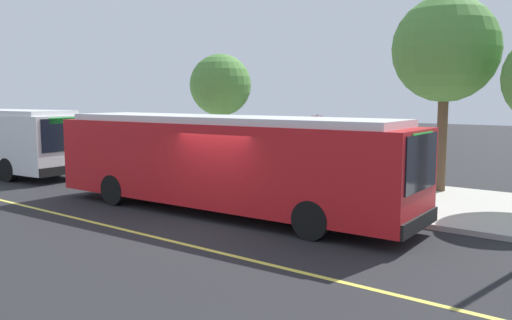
% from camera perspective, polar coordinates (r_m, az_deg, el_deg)
% --- Properties ---
extents(ground_plane, '(120.00, 120.00, 0.00)m').
position_cam_1_polar(ground_plane, '(15.03, -3.92, -6.73)').
color(ground_plane, '#232326').
extents(sidewalk_curb, '(44.00, 6.40, 0.15)m').
position_cam_1_polar(sidewalk_curb, '(19.80, 7.74, -3.26)').
color(sidewalk_curb, '#B7B2A8').
rests_on(sidewalk_curb, ground_plane).
extents(lane_stripe_center, '(36.00, 0.14, 0.01)m').
position_cam_1_polar(lane_stripe_center, '(13.52, -10.20, -8.35)').
color(lane_stripe_center, '#E0D64C').
rests_on(lane_stripe_center, ground_plane).
extents(transit_bus_main, '(12.26, 3.09, 2.95)m').
position_cam_1_polar(transit_bus_main, '(16.00, -3.62, -0.02)').
color(transit_bus_main, red).
rests_on(transit_bus_main, ground_plane).
extents(bus_shelter, '(2.90, 1.60, 2.48)m').
position_cam_1_polar(bus_shelter, '(20.76, 1.30, 2.38)').
color(bus_shelter, '#333338').
rests_on(bus_shelter, sidewalk_curb).
extents(waiting_bench, '(1.60, 0.48, 0.95)m').
position_cam_1_polar(waiting_bench, '(20.91, 1.66, -1.13)').
color(waiting_bench, brown).
rests_on(waiting_bench, sidewalk_curb).
extents(route_sign_post, '(0.44, 0.08, 2.80)m').
position_cam_1_polar(route_sign_post, '(17.31, 6.60, 1.59)').
color(route_sign_post, '#333338').
rests_on(route_sign_post, sidewalk_curb).
extents(pedestrian_commuter, '(0.24, 0.40, 1.69)m').
position_cam_1_polar(pedestrian_commuter, '(19.22, -0.58, -0.37)').
color(pedestrian_commuter, '#282D47').
rests_on(pedestrian_commuter, sidewalk_curb).
extents(street_tree_near_shelter, '(3.72, 3.72, 6.90)m').
position_cam_1_polar(street_tree_near_shelter, '(20.06, 19.78, 11.12)').
color(street_tree_near_shelter, brown).
rests_on(street_tree_near_shelter, sidewalk_curb).
extents(street_tree_upstreet, '(2.90, 2.90, 5.39)m').
position_cam_1_polar(street_tree_upstreet, '(25.17, -3.85, 8.00)').
color(street_tree_upstreet, brown).
rests_on(street_tree_upstreet, sidewalk_curb).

